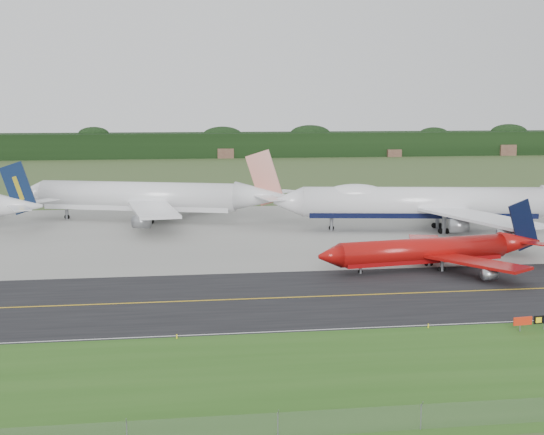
{
  "coord_description": "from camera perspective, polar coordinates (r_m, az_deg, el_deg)",
  "views": [
    {
      "loc": [
        -26.53,
        -105.19,
        26.88
      ],
      "look_at": [
        -8.62,
        22.0,
        7.36
      ],
      "focal_mm": 50.0,
      "sensor_mm": 36.0,
      "label": 1
    }
  ],
  "objects": [
    {
      "name": "grass_verge",
      "position": [
        79.71,
        12.17,
        -11.26
      ],
      "size": [
        400.0,
        30.0,
        0.01
      ],
      "primitive_type": "cube",
      "color": "#285218",
      "rests_on": "ground"
    },
    {
      "name": "horizon_treeline",
      "position": [
        380.49,
        -4.02,
        5.4
      ],
      "size": [
        700.0,
        25.0,
        12.0
      ],
      "color": "black",
      "rests_on": "ground"
    },
    {
      "name": "perimeter_fence",
      "position": [
        68.11,
        16.07,
        -13.95
      ],
      "size": [
        320.0,
        0.1,
        320.0
      ],
      "color": "slate",
      "rests_on": "ground"
    },
    {
      "name": "taxiway_edge_line",
      "position": [
        93.64,
        8.89,
        -8.13
      ],
      "size": [
        400.0,
        0.25,
        0.0
      ],
      "primitive_type": "cube",
      "color": "silver",
      "rests_on": "taxiway"
    },
    {
      "name": "edge_marker_left",
      "position": [
        88.78,
        -7.18,
        -8.88
      ],
      "size": [
        0.16,
        0.16,
        0.5
      ],
      "primitive_type": "cylinder",
      "color": "yellow",
      "rests_on": "ground"
    },
    {
      "name": "taxiway",
      "position": [
        108.01,
        6.5,
        -5.82
      ],
      "size": [
        400.0,
        32.0,
        0.02
      ],
      "primitive_type": "cube",
      "color": "black",
      "rests_on": "ground"
    },
    {
      "name": "jet_star_tail",
      "position": [
        174.16,
        -9.03,
        1.51
      ],
      "size": [
        62.25,
        50.75,
        16.76
      ],
      "color": "silver",
      "rests_on": "ground"
    },
    {
      "name": "apron",
      "position": [
        160.69,
        1.6,
        -0.99
      ],
      "size": [
        400.0,
        78.0,
        0.01
      ],
      "primitive_type": "cube",
      "color": "gray",
      "rests_on": "ground"
    },
    {
      "name": "taxiway_sign",
      "position": [
        96.04,
        19.06,
        -7.33
      ],
      "size": [
        5.22,
        0.8,
        1.74
      ],
      "color": "slate",
      "rests_on": "ground"
    },
    {
      "name": "jet_red_737",
      "position": [
        126.4,
        12.19,
        -2.44
      ],
      "size": [
        40.3,
        32.51,
        10.9
      ],
      "color": "#990D0B",
      "rests_on": "ground"
    },
    {
      "name": "ground",
      "position": [
        111.77,
        5.98,
        -5.32
      ],
      "size": [
        600.0,
        600.0,
        0.0
      ],
      "primitive_type": "plane",
      "color": "#394821",
      "rests_on": "ground"
    },
    {
      "name": "edge_marker_center",
      "position": [
        94.03,
        11.69,
        -7.99
      ],
      "size": [
        0.16,
        0.16,
        0.5
      ],
      "primitive_type": "cylinder",
      "color": "yellow",
      "rests_on": "ground"
    },
    {
      "name": "jet_ba_747",
      "position": [
        163.0,
        12.11,
        1.08
      ],
      "size": [
        69.73,
        57.15,
        17.56
      ],
      "color": "white",
      "rests_on": "ground"
    },
    {
      "name": "taxiway_centreline",
      "position": [
        108.0,
        6.5,
        -5.81
      ],
      "size": [
        400.0,
        0.4,
        0.0
      ],
      "primitive_type": "cube",
      "color": "gold",
      "rests_on": "taxiway"
    }
  ]
}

